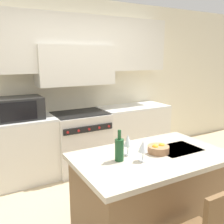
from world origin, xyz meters
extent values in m
cube|color=beige|center=(0.00, 2.02, 1.35)|extent=(10.00, 0.06, 2.70)
cube|color=silver|center=(0.00, 1.82, 1.98)|extent=(3.28, 0.34, 0.85)
cube|color=silver|center=(0.00, 1.79, 1.65)|extent=(1.20, 0.40, 0.60)
cube|color=silver|center=(-1.03, 1.68, 0.45)|extent=(1.22, 0.62, 0.90)
cube|color=silver|center=(-1.03, 1.68, 0.91)|extent=(1.22, 0.62, 0.03)
cube|color=silver|center=(1.03, 1.68, 0.45)|extent=(1.22, 0.62, 0.90)
cube|color=silver|center=(1.03, 1.68, 0.91)|extent=(1.22, 0.62, 0.03)
cube|color=beige|center=(0.00, 1.66, 0.46)|extent=(0.84, 0.66, 0.91)
cube|color=black|center=(0.00, 1.66, 0.92)|extent=(0.81, 0.61, 0.01)
cube|color=black|center=(0.00, 1.32, 0.75)|extent=(0.77, 0.02, 0.09)
cylinder|color=#B21E1E|center=(-0.33, 1.31, 0.75)|extent=(0.04, 0.02, 0.04)
cylinder|color=#B21E1E|center=(-0.16, 1.31, 0.75)|extent=(0.04, 0.02, 0.04)
cylinder|color=#B21E1E|center=(0.00, 1.31, 0.75)|extent=(0.04, 0.02, 0.04)
cylinder|color=#B21E1E|center=(0.16, 1.31, 0.75)|extent=(0.04, 0.02, 0.04)
cylinder|color=#B21E1E|center=(0.33, 1.31, 0.75)|extent=(0.04, 0.02, 0.04)
cube|color=black|center=(-0.87, 1.68, 1.08)|extent=(0.59, 0.44, 0.31)
cube|color=black|center=(-0.93, 1.46, 1.08)|extent=(0.46, 0.01, 0.25)
cube|color=brown|center=(-0.04, -0.21, 0.43)|extent=(1.34, 0.80, 0.85)
cube|color=#B2A893|center=(-0.04, -0.21, 0.87)|extent=(1.42, 0.87, 0.04)
cube|color=#2D2D30|center=(0.28, -0.21, 0.89)|extent=(0.43, 0.32, 0.01)
cylinder|color=#B2B2B7|center=(0.28, -0.02, 0.89)|extent=(0.02, 0.02, 0.00)
cylinder|color=#194723|center=(-0.37, -0.17, 0.99)|extent=(0.08, 0.08, 0.19)
cylinder|color=#194723|center=(-0.37, -0.17, 1.13)|extent=(0.03, 0.03, 0.08)
cylinder|color=white|center=(-0.19, -0.28, 0.90)|extent=(0.07, 0.07, 0.01)
cylinder|color=white|center=(-0.19, -0.28, 0.94)|extent=(0.01, 0.01, 0.08)
cone|color=white|center=(-0.19, -0.28, 1.03)|extent=(0.08, 0.08, 0.11)
cylinder|color=white|center=(-0.23, -0.10, 0.90)|extent=(0.07, 0.07, 0.01)
cylinder|color=white|center=(-0.23, -0.10, 0.94)|extent=(0.01, 0.01, 0.08)
cone|color=white|center=(-0.23, -0.10, 1.03)|extent=(0.08, 0.08, 0.11)
cylinder|color=#996B47|center=(0.05, -0.19, 0.93)|extent=(0.20, 0.20, 0.07)
sphere|color=gold|center=(0.01, -0.19, 0.95)|extent=(0.06, 0.06, 0.06)
sphere|color=gold|center=(0.09, -0.19, 0.95)|extent=(0.06, 0.06, 0.06)
camera|label=1|loc=(-1.41, -1.92, 1.78)|focal=40.00mm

